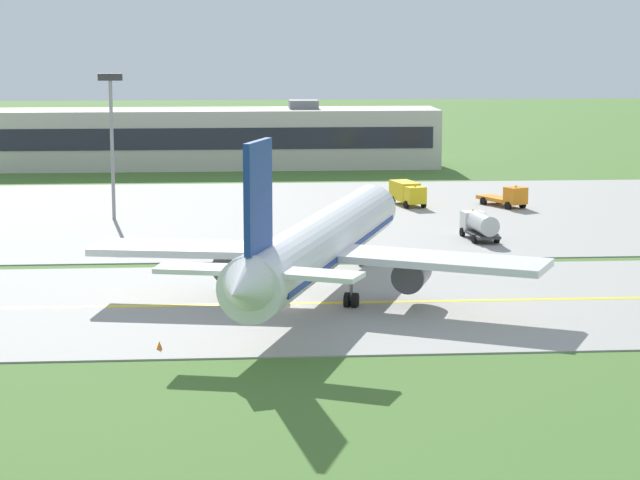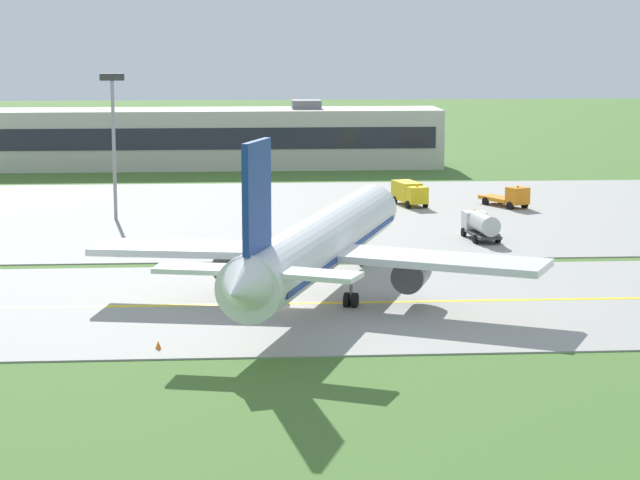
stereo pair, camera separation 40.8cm
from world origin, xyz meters
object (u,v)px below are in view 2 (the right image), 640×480
(service_truck_fuel, at_px, (510,197))
(service_truck_catering, at_px, (481,224))
(airplane_lead, at_px, (320,244))
(apron_light_mast, at_px, (113,128))
(service_truck_baggage, at_px, (409,192))

(service_truck_fuel, relative_size, service_truck_catering, 1.07)
(airplane_lead, xyz_separation_m, service_truck_catering, (16.36, 24.06, -2.60))
(service_truck_catering, distance_m, apron_light_mast, 38.21)
(service_truck_fuel, height_order, service_truck_catering, service_truck_catering)
(apron_light_mast, bearing_deg, service_truck_baggage, 13.84)
(airplane_lead, bearing_deg, apron_light_mast, 114.86)
(airplane_lead, bearing_deg, service_truck_baggage, 74.40)
(service_truck_fuel, bearing_deg, service_truck_baggage, 168.04)
(service_truck_catering, relative_size, apron_light_mast, 0.42)
(service_truck_baggage, height_order, service_truck_fuel, service_truck_baggage)
(service_truck_baggage, height_order, service_truck_catering, service_truck_catering)
(service_truck_fuel, relative_size, apron_light_mast, 0.45)
(service_truck_baggage, height_order, apron_light_mast, apron_light_mast)
(airplane_lead, xyz_separation_m, apron_light_mast, (-18.00, 38.85, 5.19))
(service_truck_fuel, height_order, apron_light_mast, apron_light_mast)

